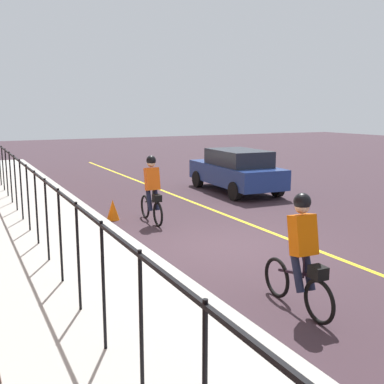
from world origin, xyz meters
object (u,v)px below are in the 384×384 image
object	(u,v)px
patrol_sedan	(236,170)
traffic_cone_near	(113,210)
cyclist_follow	(301,254)
cyclist_lead	(152,190)

from	to	relation	value
patrol_sedan	traffic_cone_near	world-z (taller)	patrol_sedan
cyclist_follow	patrol_sedan	xyz separation A→B (m)	(9.19, -4.70, -0.09)
traffic_cone_near	cyclist_lead	bearing A→B (deg)	-133.46
cyclist_follow	traffic_cone_near	world-z (taller)	cyclist_follow
cyclist_lead	traffic_cone_near	world-z (taller)	cyclist_lead
cyclist_follow	cyclist_lead	bearing A→B (deg)	1.73
cyclist_lead	traffic_cone_near	bearing A→B (deg)	49.42
cyclist_lead	traffic_cone_near	xyz separation A→B (m)	(0.80, 0.85, -0.62)
patrol_sedan	traffic_cone_near	xyz separation A→B (m)	(-2.21, 5.42, -0.54)
patrol_sedan	traffic_cone_near	distance (m)	5.88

